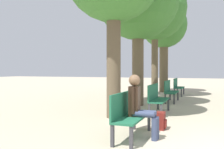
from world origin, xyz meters
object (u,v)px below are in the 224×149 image
Objects in this scene: tree_row_3 at (164,27)px; bench_row_1 at (157,97)px; tree_row_2 at (155,10)px; backpack at (161,121)px; bench_row_2 at (170,90)px; bench_row_0 at (128,112)px; person_seated at (140,105)px; tree_row_1 at (138,0)px; bench_row_3 at (178,86)px.

bench_row_1 is at bearing -82.49° from tree_row_3.
backpack is (1.55, -7.14, -4.35)m from tree_row_2.
tree_row_3 reaches higher than bench_row_2.
backpack is (1.55, -10.05, -3.93)m from tree_row_3.
tree_row_3 is 14.00× the size of backpack.
tree_row_3 is at bearing 95.42° from bench_row_0.
bench_row_2 is at bearing 92.20° from person_seated.
tree_row_2 is 8.50m from backpack.
tree_row_3 is (0.00, 6.33, -0.01)m from tree_row_1.
person_seated is at bearing -87.80° from bench_row_2.
bench_row_1 and bench_row_3 have the same top height.
person_seated reaches higher than bench_row_0.
backpack is (0.50, 0.94, -0.33)m from bench_row_0.
bench_row_0 is 9.23m from bench_row_3.
bench_row_2 is 4.58m from tree_row_2.
tree_row_3 is (-1.04, 4.84, 3.60)m from bench_row_2.
bench_row_0 is 3.78× the size of backpack.
bench_row_3 is at bearing 47.68° from tree_row_2.
bench_row_0 is at bearing -172.01° from person_seated.
bench_row_3 is at bearing 90.00° from bench_row_1.
tree_row_3 is at bearing 96.66° from person_seated.
bench_row_0 is at bearing -77.38° from tree_row_1.
bench_row_1 reaches higher than backpack.
tree_row_1 is 5.92m from person_seated.
bench_row_1 is 2.22m from backpack.
bench_row_2 is 0.25× the size of tree_row_2.
bench_row_2 is at bearing 55.08° from tree_row_1.
bench_row_2 is (0.00, 3.08, 0.00)m from bench_row_1.
bench_row_3 is 0.26× the size of tree_row_1.
tree_row_3 is (-1.04, 10.99, 3.60)m from bench_row_0.
person_seated is (0.24, -3.04, 0.16)m from bench_row_1.
bench_row_1 is 4.08m from tree_row_1.
tree_row_1 is at bearing -124.92° from bench_row_2.
bench_row_2 is 6.12m from tree_row_3.
backpack is at bearing 73.71° from person_seated.
bench_row_1 is 6.15m from bench_row_3.
tree_row_3 is at bearing 98.74° from backpack.
bench_row_0 is 11.61m from tree_row_3.
bench_row_3 is at bearing 91.47° from person_seated.
tree_row_2 reaches higher than bench_row_3.
tree_row_2 is at bearing -90.00° from tree_row_3.
tree_row_2 reaches higher than person_seated.
bench_row_2 is 3.08m from bench_row_3.
person_seated is at bearing -88.53° from bench_row_3.
bench_row_3 is (0.00, 3.08, 0.00)m from bench_row_2.
tree_row_3 is 10.90m from backpack.
bench_row_2 is at bearing 95.50° from backpack.
bench_row_2 is 5.24m from backpack.
person_seated is (0.24, -9.20, 0.16)m from bench_row_3.
person_seated is at bearing -106.29° from backpack.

